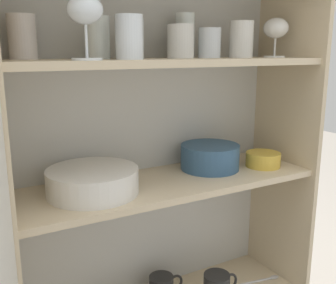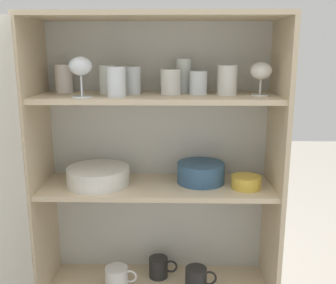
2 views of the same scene
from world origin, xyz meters
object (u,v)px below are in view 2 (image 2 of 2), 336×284
(serving_bowl_small, at_px, (246,181))
(coffee_mug_primary, at_px, (117,277))
(plate_stack_white, at_px, (98,176))
(mixing_bowl_large, at_px, (201,172))

(serving_bowl_small, relative_size, coffee_mug_primary, 0.87)
(plate_stack_white, bearing_deg, coffee_mug_primary, -23.77)
(mixing_bowl_large, distance_m, coffee_mug_primary, 0.58)
(plate_stack_white, relative_size, serving_bowl_small, 2.15)
(plate_stack_white, height_order, mixing_bowl_large, mixing_bowl_large)
(mixing_bowl_large, bearing_deg, coffee_mug_primary, -169.62)
(plate_stack_white, height_order, coffee_mug_primary, plate_stack_white)
(plate_stack_white, bearing_deg, serving_bowl_small, -2.98)
(mixing_bowl_large, xyz_separation_m, coffee_mug_primary, (-0.35, -0.06, -0.45))
(plate_stack_white, xyz_separation_m, mixing_bowl_large, (0.42, 0.03, 0.01))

